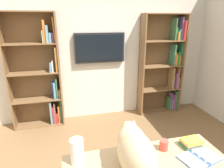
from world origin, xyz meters
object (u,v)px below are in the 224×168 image
bookshelf_left (165,66)px  desk_book_stack (191,143)px  bookshelf_right (41,75)px  paper_towel_roll (77,151)px  wall_mounted_tv (100,48)px  cat (135,151)px  coffee_mug (164,145)px  open_binder (199,158)px

bookshelf_left → desk_book_stack: size_ratio=10.57×
bookshelf_right → paper_towel_roll: bookshelf_right is taller
wall_mounted_tv → bookshelf_left: bearing=176.6°
cat → desk_book_stack: (-0.62, -0.16, -0.15)m
bookshelf_left → wall_mounted_tv: (1.35, -0.08, 0.40)m
cat → coffee_mug: cat is taller
bookshelf_left → open_binder: bookshelf_left is taller
desk_book_stack → open_binder: bearing=77.8°
desk_book_stack → coffee_mug: bearing=-3.2°
wall_mounted_tv → cat: 2.48m
cat → paper_towel_roll: size_ratio=2.97×
wall_mounted_tv → coffee_mug: 2.33m
cat → open_binder: 0.61m
paper_towel_roll → desk_book_stack: bearing=178.4°
open_binder → coffee_mug: 0.30m
desk_book_stack → bookshelf_right: bearing=-55.1°
coffee_mug → paper_towel_roll: bearing=-1.1°
wall_mounted_tv → cat: size_ratio=1.42×
desk_book_stack → bookshelf_left: bearing=-112.6°
wall_mounted_tv → desk_book_stack: wall_mounted_tv is taller
bookshelf_left → desk_book_stack: (0.91, 2.19, -0.19)m
bookshelf_left → coffee_mug: bearing=61.5°
bookshelf_right → coffee_mug: size_ratio=21.13×
cat → coffee_mug: bearing=-153.1°
cat → open_binder: size_ratio=1.77×
bookshelf_right → paper_towel_roll: (-0.48, 2.16, -0.09)m
bookshelf_left → paper_towel_roll: bearing=47.8°
bookshelf_right → desk_book_stack: (-1.53, 2.19, -0.16)m
bookshelf_right → desk_book_stack: bearing=124.9°
wall_mounted_tv → coffee_mug: size_ratio=9.83×
bookshelf_left → cat: bookshelf_left is taller
bookshelf_left → bookshelf_right: bookshelf_right is taller
bookshelf_right → wall_mounted_tv: bearing=-175.9°
wall_mounted_tv → open_binder: (-0.40, 2.44, -0.62)m
open_binder → bookshelf_right: bearing=-57.7°
wall_mounted_tv → cat: wall_mounted_tv is taller
bookshelf_right → open_binder: bookshelf_right is taller
wall_mounted_tv → paper_towel_roll: bearing=74.8°
coffee_mug → desk_book_stack: 0.27m
bookshelf_left → wall_mounted_tv: size_ratio=2.13×
open_binder → paper_towel_roll: bearing=-11.1°
coffee_mug → desk_book_stack: size_ratio=0.50×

